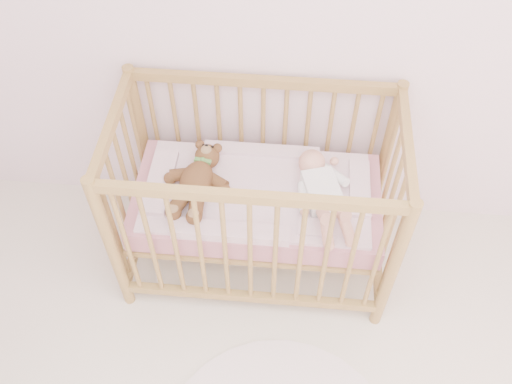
# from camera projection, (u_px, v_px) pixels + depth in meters

# --- Properties ---
(wall_back) EXTENTS (4.00, 0.02, 2.70)m
(wall_back) POSITION_uv_depth(u_px,v_px,m) (323.00, 6.00, 2.41)
(wall_back) COLOR white
(wall_back) RESTS_ON floor
(crib) EXTENTS (1.36, 0.76, 1.00)m
(crib) POSITION_uv_depth(u_px,v_px,m) (257.00, 199.00, 2.84)
(crib) COLOR tan
(crib) RESTS_ON floor
(mattress) EXTENTS (1.22, 0.62, 0.13)m
(mattress) POSITION_uv_depth(u_px,v_px,m) (257.00, 201.00, 2.85)
(mattress) COLOR #C67B88
(mattress) RESTS_ON crib
(blanket) EXTENTS (1.10, 0.58, 0.06)m
(blanket) POSITION_uv_depth(u_px,v_px,m) (257.00, 192.00, 2.79)
(blanket) COLOR #E49DB5
(blanket) RESTS_ON mattress
(baby) EXTENTS (0.45, 0.65, 0.14)m
(baby) POSITION_uv_depth(u_px,v_px,m) (322.00, 190.00, 2.71)
(baby) COLOR white
(baby) RESTS_ON blanket
(teddy_bear) EXTENTS (0.42, 0.54, 0.14)m
(teddy_bear) POSITION_uv_depth(u_px,v_px,m) (196.00, 180.00, 2.73)
(teddy_bear) COLOR brown
(teddy_bear) RESTS_ON blanket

